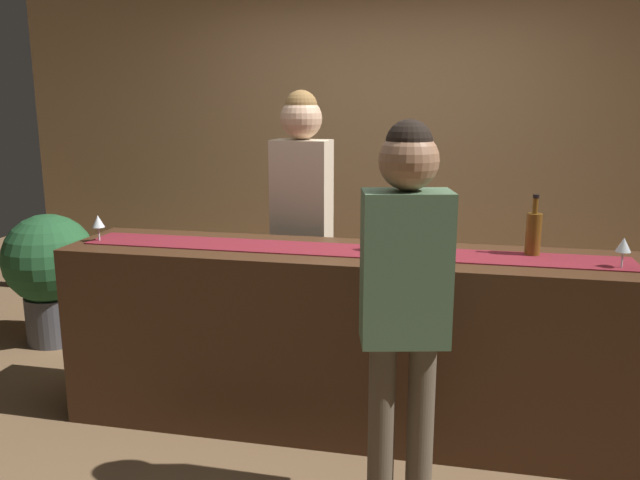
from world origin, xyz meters
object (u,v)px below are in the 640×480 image
object	(u,v)px
wine_bottle_clear	(437,233)
customer_sipping	(405,284)
wine_glass_near_customer	(374,231)
wine_glass_far_end	(98,222)
wine_glass_mid_counter	(623,246)
wine_bottle_amber	(533,233)
bartender	(302,203)
potted_plant_tall	(50,269)

from	to	relation	value
wine_bottle_clear	customer_sipping	size ratio (longest dim) A/B	0.19
wine_glass_near_customer	wine_glass_far_end	size ratio (longest dim) A/B	1.00
customer_sipping	wine_bottle_clear	bearing A→B (deg)	69.39
wine_glass_mid_counter	customer_sipping	world-z (taller)	customer_sipping
wine_bottle_amber	wine_glass_mid_counter	distance (m)	0.41
wine_bottle_clear	wine_glass_mid_counter	size ratio (longest dim) A/B	2.10
wine_glass_mid_counter	bartender	bearing A→B (deg)	158.25
wine_bottle_amber	wine_glass_mid_counter	world-z (taller)	wine_bottle_amber
wine_bottle_clear	wine_bottle_amber	bearing A→B (deg)	12.01
wine_bottle_clear	bartender	distance (m)	1.01
wine_bottle_amber	wine_glass_far_end	bearing A→B (deg)	-175.93
wine_bottle_clear	bartender	xyz separation A→B (m)	(-0.82, 0.59, 0.03)
wine_bottle_clear	customer_sipping	distance (m)	0.70
wine_glass_far_end	customer_sipping	world-z (taller)	customer_sipping
potted_plant_tall	wine_glass_mid_counter	bearing A→B (deg)	-13.27
customer_sipping	potted_plant_tall	distance (m)	3.00
wine_bottle_clear	bartender	size ratio (longest dim) A/B	0.17
wine_glass_far_end	customer_sipping	bearing A→B (deg)	-20.49
wine_glass_far_end	wine_glass_mid_counter	bearing A→B (deg)	-0.25
bartender	customer_sipping	distance (m)	1.47
wine_glass_near_customer	wine_glass_mid_counter	distance (m)	1.14
wine_bottle_clear	bartender	bearing A→B (deg)	144.47
wine_glass_mid_counter	wine_glass_near_customer	bearing A→B (deg)	175.42
wine_glass_far_end	bartender	xyz separation A→B (m)	(0.96, 0.65, 0.03)
wine_glass_mid_counter	customer_sipping	distance (m)	1.11
wine_glass_near_customer	customer_sipping	bearing A→B (deg)	-73.24
wine_bottle_clear	wine_glass_far_end	bearing A→B (deg)	-178.02
bartender	wine_glass_mid_counter	bearing A→B (deg)	163.20
wine_bottle_clear	wine_glass_far_end	xyz separation A→B (m)	(-1.78, -0.06, -0.01)
customer_sipping	wine_glass_near_customer	bearing A→B (deg)	93.87
wine_bottle_amber	bartender	xyz separation A→B (m)	(-1.28, 0.49, 0.03)
customer_sipping	bartender	bearing A→B (deg)	106.70
bartender	customer_sipping	size ratio (longest dim) A/B	1.07
wine_bottle_amber	bartender	distance (m)	1.37
wine_glass_mid_counter	customer_sipping	xyz separation A→B (m)	(-0.92, -0.62, -0.06)
wine_bottle_amber	wine_glass_mid_counter	xyz separation A→B (m)	(0.37, -0.17, -0.01)
wine_glass_mid_counter	potted_plant_tall	bearing A→B (deg)	166.73
wine_glass_mid_counter	bartender	distance (m)	1.78
wine_bottle_amber	potted_plant_tall	world-z (taller)	wine_bottle_amber
bartender	wine_bottle_clear	bearing A→B (deg)	149.42
wine_bottle_amber	wine_glass_far_end	xyz separation A→B (m)	(-2.24, -0.16, -0.01)
wine_bottle_clear	wine_bottle_amber	world-z (taller)	same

